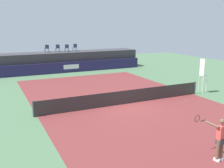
% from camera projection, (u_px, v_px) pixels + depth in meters
% --- Properties ---
extents(ground_plane, '(48.00, 48.00, 0.00)m').
position_uv_depth(ground_plane, '(108.00, 94.00, 20.74)').
color(ground_plane, '#4C704C').
extents(court_inner, '(12.00, 22.00, 0.00)m').
position_uv_depth(court_inner, '(126.00, 104.00, 18.10)').
color(court_inner, maroon).
rests_on(court_inner, ground).
extents(sponsor_wall, '(18.00, 0.22, 1.20)m').
position_uv_depth(sponsor_wall, '(69.00, 67.00, 29.84)').
color(sponsor_wall, '#231E4C').
rests_on(sponsor_wall, ground).
extents(spectator_platform, '(18.00, 2.80, 2.20)m').
position_uv_depth(spectator_platform, '(65.00, 61.00, 31.31)').
color(spectator_platform, '#38383D').
rests_on(spectator_platform, ground).
extents(spectator_chair_far_left, '(0.45, 0.45, 0.89)m').
position_uv_depth(spectator_chair_far_left, '(47.00, 48.00, 30.29)').
color(spectator_chair_far_left, '#2D3D56').
rests_on(spectator_chair_far_left, spectator_platform).
extents(spectator_chair_left, '(0.47, 0.47, 0.89)m').
position_uv_depth(spectator_chair_left, '(58.00, 48.00, 30.61)').
color(spectator_chair_left, '#2D3D56').
rests_on(spectator_chair_left, spectator_platform).
extents(spectator_chair_center, '(0.48, 0.48, 0.89)m').
position_uv_depth(spectator_chair_center, '(67.00, 48.00, 30.76)').
color(spectator_chair_center, '#2D3D56').
rests_on(spectator_chair_center, spectator_platform).
extents(spectator_chair_right, '(0.45, 0.45, 0.89)m').
position_uv_depth(spectator_chair_right, '(75.00, 47.00, 31.68)').
color(spectator_chair_right, '#2D3D56').
rests_on(spectator_chair_right, spectator_platform).
extents(umpire_chair, '(0.50, 0.50, 2.76)m').
position_uv_depth(umpire_chair, '(202.00, 73.00, 20.63)').
color(umpire_chair, white).
rests_on(umpire_chair, ground).
extents(tennis_net, '(12.40, 0.02, 0.95)m').
position_uv_depth(tennis_net, '(126.00, 97.00, 18.00)').
color(tennis_net, '#2D2D2D').
rests_on(tennis_net, ground).
extents(net_post_near, '(0.10, 0.10, 1.00)m').
position_uv_depth(net_post_near, '(33.00, 109.00, 15.38)').
color(net_post_near, '#4C4C51').
rests_on(net_post_near, ground).
extents(net_post_far, '(0.10, 0.10, 1.00)m').
position_uv_depth(net_post_far, '(195.00, 88.00, 20.61)').
color(net_post_far, '#4C4C51').
rests_on(net_post_far, ground).
extents(tennis_player, '(0.83, 1.12, 1.77)m').
position_uv_depth(tennis_player, '(220.00, 138.00, 10.37)').
color(tennis_player, white).
rests_on(tennis_player, court_inner).
extents(tennis_ball, '(0.07, 0.07, 0.07)m').
position_uv_depth(tennis_ball, '(186.00, 100.00, 18.78)').
color(tennis_ball, '#D8EA33').
rests_on(tennis_ball, court_inner).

